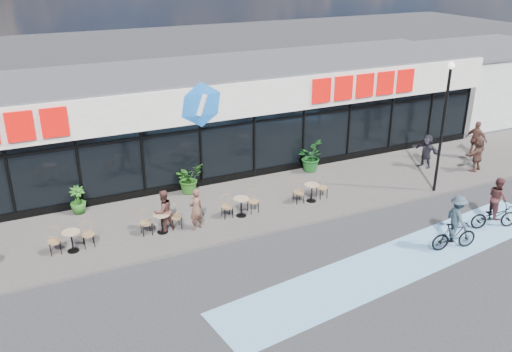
{
  "coord_description": "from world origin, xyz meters",
  "views": [
    {
      "loc": [
        -7.04,
        -13.55,
        9.57
      ],
      "look_at": [
        0.96,
        3.5,
        1.7
      ],
      "focal_mm": 38.0,
      "sensor_mm": 36.0,
      "label": 1
    }
  ],
  "objects_px": {
    "patron_right": "(163,211)",
    "potted_plant_mid": "(189,178)",
    "potted_plant_right": "(310,157)",
    "pedestrian_b": "(476,140)",
    "pedestrian_a": "(426,151)",
    "cyclist_b": "(495,209)",
    "cyclist_a": "(456,226)",
    "patron_left": "(196,209)",
    "pedestrian_c": "(477,154)",
    "potted_plant_left": "(78,200)",
    "lamp_post": "(444,118)"
  },
  "relations": [
    {
      "from": "patron_right",
      "to": "potted_plant_right",
      "type": "bearing_deg",
      "value": -176.2
    },
    {
      "from": "pedestrian_b",
      "to": "lamp_post",
      "type": "bearing_deg",
      "value": 98.83
    },
    {
      "from": "potted_plant_mid",
      "to": "potted_plant_right",
      "type": "distance_m",
      "value": 5.85
    },
    {
      "from": "lamp_post",
      "to": "potted_plant_left",
      "type": "distance_m",
      "value": 14.9
    },
    {
      "from": "potted_plant_right",
      "to": "cyclist_a",
      "type": "height_order",
      "value": "cyclist_a"
    },
    {
      "from": "potted_plant_mid",
      "to": "cyclist_b",
      "type": "height_order",
      "value": "cyclist_b"
    },
    {
      "from": "pedestrian_a",
      "to": "cyclist_b",
      "type": "relative_size",
      "value": 0.79
    },
    {
      "from": "potted_plant_left",
      "to": "patron_left",
      "type": "distance_m",
      "value": 4.9
    },
    {
      "from": "potted_plant_mid",
      "to": "cyclist_a",
      "type": "bearing_deg",
      "value": -50.41
    },
    {
      "from": "potted_plant_mid",
      "to": "potted_plant_left",
      "type": "bearing_deg",
      "value": -179.41
    },
    {
      "from": "lamp_post",
      "to": "pedestrian_b",
      "type": "height_order",
      "value": "lamp_post"
    },
    {
      "from": "potted_plant_mid",
      "to": "pedestrian_b",
      "type": "relative_size",
      "value": 0.69
    },
    {
      "from": "patron_left",
      "to": "lamp_post",
      "type": "bearing_deg",
      "value": 154.68
    },
    {
      "from": "pedestrian_b",
      "to": "pedestrian_c",
      "type": "distance_m",
      "value": 1.8
    },
    {
      "from": "patron_left",
      "to": "pedestrian_b",
      "type": "distance_m",
      "value": 14.93
    },
    {
      "from": "potted_plant_left",
      "to": "pedestrian_b",
      "type": "distance_m",
      "value": 18.71
    },
    {
      "from": "cyclist_a",
      "to": "potted_plant_right",
      "type": "bearing_deg",
      "value": 96.63
    },
    {
      "from": "potted_plant_left",
      "to": "cyclist_b",
      "type": "relative_size",
      "value": 0.54
    },
    {
      "from": "patron_right",
      "to": "cyclist_a",
      "type": "xyz_separation_m",
      "value": [
        8.7,
        -5.38,
        0.0
      ]
    },
    {
      "from": "potted_plant_left",
      "to": "cyclist_b",
      "type": "bearing_deg",
      "value": -28.86
    },
    {
      "from": "lamp_post",
      "to": "patron_right",
      "type": "height_order",
      "value": "lamp_post"
    },
    {
      "from": "pedestrian_a",
      "to": "patron_left",
      "type": "bearing_deg",
      "value": -98.66
    },
    {
      "from": "potted_plant_left",
      "to": "pedestrian_b",
      "type": "xyz_separation_m",
      "value": [
        18.6,
        -1.96,
        0.37
      ]
    },
    {
      "from": "lamp_post",
      "to": "pedestrian_b",
      "type": "relative_size",
      "value": 2.97
    },
    {
      "from": "pedestrian_a",
      "to": "cyclist_b",
      "type": "distance_m",
      "value": 5.98
    },
    {
      "from": "patron_left",
      "to": "pedestrian_b",
      "type": "xyz_separation_m",
      "value": [
        14.88,
        1.22,
        0.12
      ]
    },
    {
      "from": "patron_left",
      "to": "pedestrian_c",
      "type": "xyz_separation_m",
      "value": [
        13.64,
        -0.08,
        0.03
      ]
    },
    {
      "from": "potted_plant_right",
      "to": "potted_plant_mid",
      "type": "bearing_deg",
      "value": 179.61
    },
    {
      "from": "potted_plant_left",
      "to": "cyclist_b",
      "type": "xyz_separation_m",
      "value": [
        13.8,
        -7.61,
        0.13
      ]
    },
    {
      "from": "pedestrian_c",
      "to": "patron_right",
      "type": "bearing_deg",
      "value": -19.1
    },
    {
      "from": "potted_plant_left",
      "to": "pedestrian_c",
      "type": "bearing_deg",
      "value": -10.65
    },
    {
      "from": "potted_plant_left",
      "to": "patron_right",
      "type": "bearing_deg",
      "value": -46.88
    },
    {
      "from": "patron_right",
      "to": "potted_plant_mid",
      "type": "bearing_deg",
      "value": -139.91
    },
    {
      "from": "potted_plant_mid",
      "to": "patron_right",
      "type": "relative_size",
      "value": 0.8
    },
    {
      "from": "lamp_post",
      "to": "patron_left",
      "type": "relative_size",
      "value": 3.41
    },
    {
      "from": "potted_plant_right",
      "to": "cyclist_b",
      "type": "bearing_deg",
      "value": -65.73
    },
    {
      "from": "potted_plant_mid",
      "to": "pedestrian_c",
      "type": "bearing_deg",
      "value": -14.47
    },
    {
      "from": "potted_plant_mid",
      "to": "potted_plant_right",
      "type": "bearing_deg",
      "value": -0.39
    },
    {
      "from": "cyclist_b",
      "to": "cyclist_a",
      "type": "bearing_deg",
      "value": -167.2
    },
    {
      "from": "potted_plant_mid",
      "to": "cyclist_a",
      "type": "distance_m",
      "value": 10.67
    },
    {
      "from": "lamp_post",
      "to": "patron_left",
      "type": "xyz_separation_m",
      "value": [
        -10.31,
        1.05,
        -2.43
      ]
    },
    {
      "from": "potted_plant_mid",
      "to": "patron_left",
      "type": "xyz_separation_m",
      "value": [
        -0.8,
        -3.23,
        0.17
      ]
    },
    {
      "from": "pedestrian_a",
      "to": "cyclist_a",
      "type": "relative_size",
      "value": 0.79
    },
    {
      "from": "patron_left",
      "to": "pedestrian_c",
      "type": "distance_m",
      "value": 13.64
    },
    {
      "from": "pedestrian_a",
      "to": "pedestrian_c",
      "type": "bearing_deg",
      "value": 37.89
    },
    {
      "from": "potted_plant_right",
      "to": "pedestrian_b",
      "type": "bearing_deg",
      "value": -13.43
    },
    {
      "from": "lamp_post",
      "to": "potted_plant_left",
      "type": "height_order",
      "value": "lamp_post"
    },
    {
      "from": "cyclist_b",
      "to": "patron_right",
      "type": "bearing_deg",
      "value": 156.71
    },
    {
      "from": "potted_plant_left",
      "to": "patron_right",
      "type": "height_order",
      "value": "patron_right"
    },
    {
      "from": "lamp_post",
      "to": "patron_left",
      "type": "bearing_deg",
      "value": 174.17
    }
  ]
}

